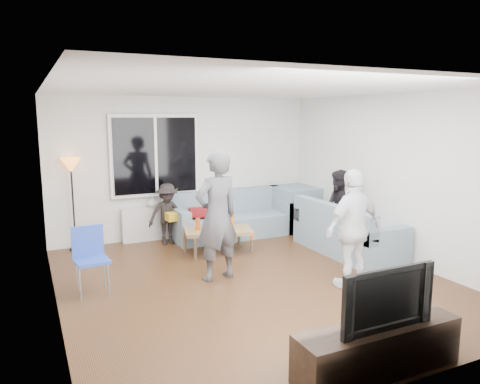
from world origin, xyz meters
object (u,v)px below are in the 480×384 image
sofa_back_section (233,214)px  television (381,296)px  player_left (217,216)px  spectator_right (338,210)px  coffee_table (218,241)px  player_right (353,229)px  tv_console (378,349)px  sofa_right_section (348,228)px  floor_lamp (73,205)px  side_chair (92,261)px  spectator_back (167,214)px

sofa_back_section → television: 4.84m
sofa_back_section → player_left: size_ratio=1.27×
spectator_right → television: bearing=-12.2°
coffee_table → player_right: (1.01, -2.18, 0.59)m
coffee_table → tv_console: bearing=-91.6°
sofa_right_section → television: size_ratio=2.07×
sofa_right_section → player_left: (-2.42, -0.20, 0.48)m
coffee_table → spectator_right: size_ratio=0.81×
floor_lamp → side_chair: bearing=-90.0°
sofa_right_section → player_left: bearing=94.7°
floor_lamp → player_left: bearing=-54.6°
spectator_right → tv_console: size_ratio=0.85×
player_left → spectator_right: bearing=-179.9°
player_left → spectator_right: player_left is taller
player_right → spectator_back: bearing=-69.7°
spectator_right → television: spectator_right is taller
floor_lamp → spectator_right: size_ratio=1.15×
sofa_right_section → spectator_right: size_ratio=1.47×
sofa_back_section → television: size_ratio=2.38×
spectator_back → television: bearing=-86.8°
floor_lamp → tv_console: 5.52m
tv_console → television: television is taller
player_left → player_right: bearing=134.6°
player_right → tv_console: player_right is taller
sofa_right_section → spectator_right: (0.00, 0.27, 0.26)m
floor_lamp → player_right: player_right is taller
side_chair → spectator_right: (4.07, 0.28, 0.25)m
spectator_back → side_chair: bearing=-132.7°
coffee_table → player_right: bearing=-65.1°
sofa_right_section → side_chair: 4.07m
sofa_back_section → sofa_right_section: same height
coffee_table → player_left: bearing=-113.5°
sofa_back_section → spectator_right: spectator_right is taller
floor_lamp → television: size_ratio=1.61×
coffee_table → spectator_back: spectator_back is taller
sofa_right_section → coffee_table: size_ratio=1.82×
player_right → television: bearing=49.6°
sofa_right_section → coffee_table: sofa_right_section is taller
spectator_right → television: 3.84m
player_right → tv_console: 2.15m
floor_lamp → spectator_right: floor_lamp is taller
spectator_right → player_left: bearing=-59.2°
spectator_back → television: 4.83m
sofa_right_section → floor_lamp: size_ratio=1.28×
sofa_back_section → floor_lamp: floor_lamp is taller
television → player_right: bearing=57.2°
tv_console → sofa_right_section: bearing=55.6°
player_right → side_chair: bearing=-28.8°
coffee_table → spectator_back: size_ratio=1.01×
coffee_table → spectator_right: spectator_right is taller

